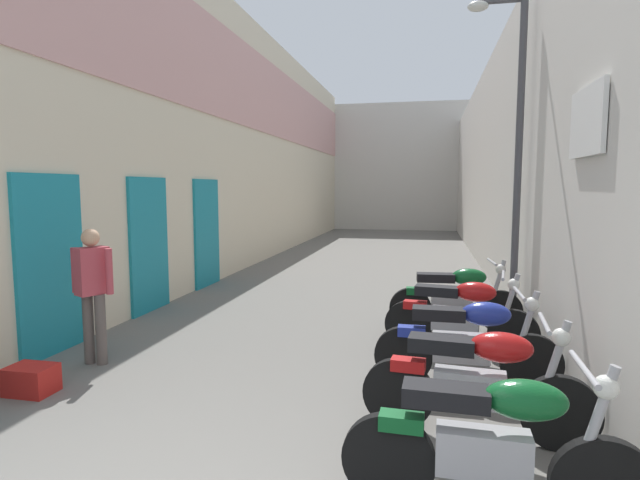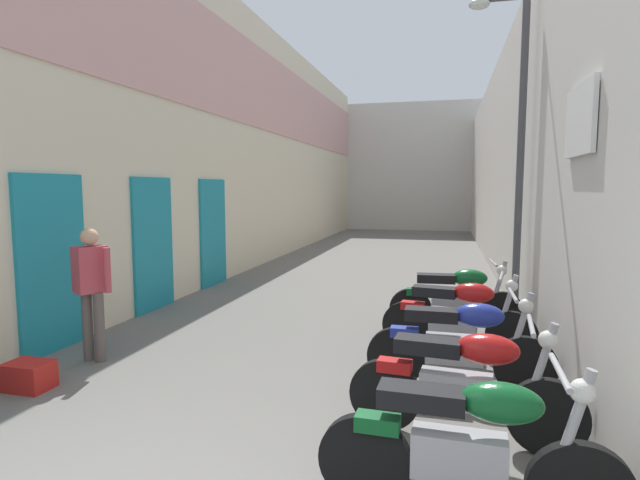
# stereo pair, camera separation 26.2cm
# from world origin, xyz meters

# --- Properties ---
(ground_plane) EXTENTS (38.48, 38.48, 0.00)m
(ground_plane) POSITION_xyz_m (0.00, 9.24, 0.00)
(ground_plane) COLOR #66635E
(building_left) EXTENTS (0.45, 22.48, 6.33)m
(building_left) POSITION_xyz_m (-3.11, 11.17, 3.19)
(building_left) COLOR beige
(building_left) RESTS_ON ground
(building_right) EXTENTS (0.45, 22.48, 5.07)m
(building_right) POSITION_xyz_m (3.12, 11.24, 2.54)
(building_right) COLOR beige
(building_right) RESTS_ON ground
(building_far_end) EXTENTS (8.83, 2.00, 6.02)m
(building_far_end) POSITION_xyz_m (0.00, 23.48, 3.01)
(building_far_end) COLOR beige
(building_far_end) RESTS_ON ground
(motorcycle_nearest) EXTENTS (1.85, 0.58, 1.04)m
(motorcycle_nearest) POSITION_xyz_m (1.98, 1.26, 0.50)
(motorcycle_nearest) COLOR black
(motorcycle_nearest) RESTS_ON ground
(motorcycle_second) EXTENTS (1.85, 0.58, 1.04)m
(motorcycle_second) POSITION_xyz_m (1.98, 2.28, 0.50)
(motorcycle_second) COLOR black
(motorcycle_second) RESTS_ON ground
(motorcycle_third) EXTENTS (1.85, 0.58, 1.04)m
(motorcycle_third) POSITION_xyz_m (1.98, 3.33, 0.50)
(motorcycle_third) COLOR black
(motorcycle_third) RESTS_ON ground
(motorcycle_fourth) EXTENTS (1.84, 0.58, 1.04)m
(motorcycle_fourth) POSITION_xyz_m (1.98, 4.45, 0.50)
(motorcycle_fourth) COLOR black
(motorcycle_fourth) RESTS_ON ground
(motorcycle_fifth) EXTENTS (1.85, 0.58, 1.04)m
(motorcycle_fifth) POSITION_xyz_m (1.98, 5.44, 0.50)
(motorcycle_fifth) COLOR black
(motorcycle_fifth) RESTS_ON ground
(pedestrian_mid_alley) EXTENTS (0.52, 0.39, 1.57)m
(pedestrian_mid_alley) POSITION_xyz_m (-2.17, 3.18, 0.92)
(pedestrian_mid_alley) COLOR #564C47
(pedestrian_mid_alley) RESTS_ON ground
(plastic_crate) EXTENTS (0.44, 0.32, 0.28)m
(plastic_crate) POSITION_xyz_m (-2.25, 2.29, 0.14)
(plastic_crate) COLOR red
(plastic_crate) RESTS_ON ground
(street_lamp) EXTENTS (0.79, 0.18, 4.59)m
(street_lamp) POSITION_xyz_m (2.67, 5.62, 2.69)
(street_lamp) COLOR #47474C
(street_lamp) RESTS_ON ground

